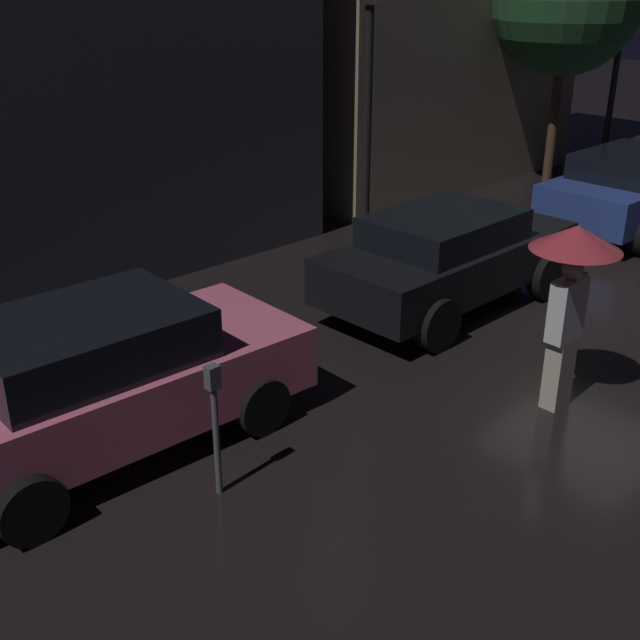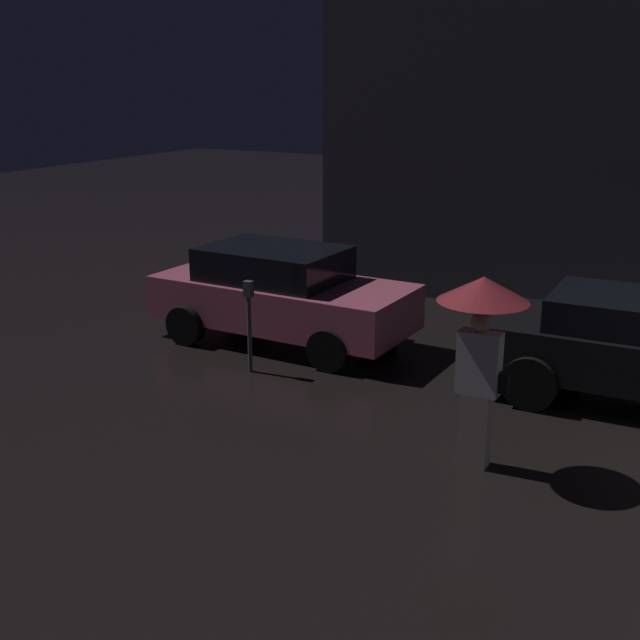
% 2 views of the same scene
% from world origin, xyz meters
% --- Properties ---
extents(ground_plane, '(60.00, 60.00, 0.00)m').
position_xyz_m(ground_plane, '(0.00, 0.00, 0.00)').
color(ground_plane, black).
extents(building_facade_left, '(7.50, 3.00, 7.75)m').
position_xyz_m(building_facade_left, '(-4.65, 6.50, 3.88)').
color(building_facade_left, '#3D3D47').
rests_on(building_facade_left, ground).
extents(parked_car_pink, '(4.11, 1.95, 1.50)m').
position_xyz_m(parked_car_pink, '(-7.26, 1.46, 0.78)').
color(parked_car_pink, '#DB6684').
rests_on(parked_car_pink, ground).
extents(parked_car_black, '(4.02, 1.89, 1.40)m').
position_xyz_m(parked_car_black, '(-1.90, 1.41, 0.76)').
color(parked_car_black, black).
rests_on(parked_car_black, ground).
extents(parked_car_blue, '(3.91, 1.96, 1.44)m').
position_xyz_m(parked_car_blue, '(3.42, 1.38, 0.77)').
color(parked_car_blue, navy).
rests_on(parked_car_blue, ground).
extents(pedestrian_with_umbrella, '(0.94, 0.94, 2.09)m').
position_xyz_m(pedestrian_with_umbrella, '(-3.25, -1.22, 1.58)').
color(pedestrian_with_umbrella, beige).
rests_on(pedestrian_with_umbrella, ground).
extents(parking_meter, '(0.12, 0.10, 1.32)m').
position_xyz_m(parking_meter, '(-6.93, 0.05, 0.82)').
color(parking_meter, '#4C5154').
rests_on(parking_meter, ground).
extents(street_lamp_near, '(0.45, 0.45, 4.37)m').
position_xyz_m(street_lamp_near, '(-1.10, 3.77, 3.13)').
color(street_lamp_near, black).
rests_on(street_lamp_near, ground).
extents(street_lamp_far, '(0.44, 0.44, 4.28)m').
position_xyz_m(street_lamp_far, '(7.05, 3.89, 3.06)').
color(street_lamp_far, black).
rests_on(street_lamp_far, ground).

